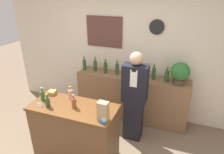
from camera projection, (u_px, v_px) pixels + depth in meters
back_wall at (124, 51)px, 3.98m from camera, size 5.20×0.09×2.70m
back_shelf at (131, 98)px, 4.04m from camera, size 2.20×0.40×0.94m
display_counter at (75, 132)px, 3.08m from camera, size 1.29×0.58×0.93m
shopkeeper at (134, 98)px, 3.36m from camera, size 0.41×0.26×1.61m
potted_plant at (180, 73)px, 3.46m from camera, size 0.33×0.33×0.40m
paper_bag at (103, 111)px, 2.54m from camera, size 0.14×0.10×0.27m
tape_dispenser at (104, 121)px, 2.54m from camera, size 0.09×0.06×0.07m
price_card_left at (39, 105)px, 2.88m from camera, size 0.09×0.02×0.06m
gift_box at (52, 92)px, 3.22m from camera, size 0.13×0.13×0.06m
counter_bottle_0 at (43, 95)px, 3.03m from camera, size 0.07×0.07×0.21m
counter_bottle_1 at (48, 102)px, 2.86m from camera, size 0.07×0.07×0.21m
counter_bottle_2 at (71, 94)px, 3.07m from camera, size 0.07×0.07×0.21m
counter_bottle_3 at (74, 103)px, 2.83m from camera, size 0.07×0.07×0.21m
shelf_bottle_0 at (84, 64)px, 4.12m from camera, size 0.08×0.08×0.31m
shelf_bottle_1 at (95, 65)px, 4.06m from camera, size 0.08×0.08×0.31m
shelf_bottle_2 at (105, 67)px, 3.96m from camera, size 0.08×0.08×0.31m
shelf_bottle_3 at (117, 69)px, 3.90m from camera, size 0.08×0.08×0.31m
shelf_bottle_4 at (128, 71)px, 3.80m from camera, size 0.08×0.08×0.31m
shelf_bottle_5 at (141, 72)px, 3.74m from camera, size 0.08×0.08×0.31m
shelf_bottle_6 at (154, 73)px, 3.69m from camera, size 0.08×0.08×0.31m
shelf_bottle_7 at (167, 75)px, 3.59m from camera, size 0.08×0.08×0.31m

